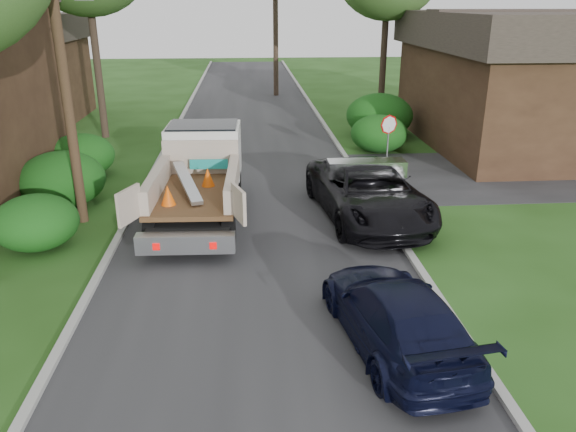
# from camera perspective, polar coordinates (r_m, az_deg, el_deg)

# --- Properties ---
(ground) EXTENTS (120.00, 120.00, 0.00)m
(ground) POSITION_cam_1_polar(r_m,az_deg,el_deg) (13.67, -2.67, -7.54)
(ground) COLOR #1F4213
(ground) RESTS_ON ground
(road) EXTENTS (8.00, 90.00, 0.02)m
(road) POSITION_cam_1_polar(r_m,az_deg,el_deg) (22.96, -3.45, 4.44)
(road) COLOR #28282B
(road) RESTS_ON ground
(side_street) EXTENTS (16.00, 7.00, 0.02)m
(side_street) POSITION_cam_1_polar(r_m,az_deg,el_deg) (25.19, 25.10, 3.97)
(side_street) COLOR #28282B
(side_street) RESTS_ON ground
(curb_left) EXTENTS (0.20, 90.00, 0.12)m
(curb_left) POSITION_cam_1_polar(r_m,az_deg,el_deg) (23.26, -13.63, 4.24)
(curb_left) COLOR #9E9E99
(curb_left) RESTS_ON ground
(curb_right) EXTENTS (0.20, 90.00, 0.12)m
(curb_right) POSITION_cam_1_polar(r_m,az_deg,el_deg) (23.36, 6.68, 4.76)
(curb_right) COLOR #9E9E99
(curb_right) RESTS_ON ground
(stop_sign) EXTENTS (0.71, 0.32, 2.48)m
(stop_sign) POSITION_cam_1_polar(r_m,az_deg,el_deg) (22.23, 10.16, 8.32)
(stop_sign) COLOR slate
(stop_sign) RESTS_ON ground
(utility_pole) EXTENTS (2.42, 1.25, 10.00)m
(utility_pole) POSITION_cam_1_polar(r_m,az_deg,el_deg) (17.83, -22.08, 15.18)
(utility_pole) COLOR #382619
(utility_pole) RESTS_ON ground
(house_left_far) EXTENTS (7.56, 7.56, 6.00)m
(house_left_far) POSITION_cam_1_polar(r_m,az_deg,el_deg) (36.66, -26.20, 13.47)
(house_left_far) COLOR #342015
(house_left_far) RESTS_ON ground
(house_right) EXTENTS (9.72, 12.96, 6.20)m
(house_right) POSITION_cam_1_polar(r_m,az_deg,el_deg) (29.40, 23.18, 12.77)
(house_right) COLOR #342015
(house_right) RESTS_ON ground
(hedge_left_a) EXTENTS (2.34, 2.34, 1.53)m
(hedge_left_a) POSITION_cam_1_polar(r_m,az_deg,el_deg) (17.14, -24.25, -0.59)
(hedge_left_a) COLOR #104711
(hedge_left_a) RESTS_ON ground
(hedge_left_b) EXTENTS (2.86, 2.86, 1.87)m
(hedge_left_b) POSITION_cam_1_polar(r_m,az_deg,el_deg) (20.32, -22.00, 3.45)
(hedge_left_b) COLOR #104711
(hedge_left_b) RESTS_ON ground
(hedge_left_c) EXTENTS (2.60, 2.60, 1.70)m
(hedge_left_c) POSITION_cam_1_polar(r_m,az_deg,el_deg) (23.65, -20.29, 5.79)
(hedge_left_c) COLOR #104711
(hedge_left_c) RESTS_ON ground
(hedge_right_a) EXTENTS (2.60, 2.60, 1.70)m
(hedge_right_a) POSITION_cam_1_polar(r_m,az_deg,el_deg) (26.36, 9.22, 8.27)
(hedge_right_a) COLOR #104711
(hedge_right_a) RESTS_ON ground
(hedge_right_b) EXTENTS (3.38, 3.38, 2.21)m
(hedge_right_b) POSITION_cam_1_polar(r_m,az_deg,el_deg) (29.33, 9.27, 10.05)
(hedge_right_b) COLOR #104711
(hedge_right_b) RESTS_ON ground
(flatbed_truck) EXTENTS (3.24, 6.98, 2.61)m
(flatbed_truck) POSITION_cam_1_polar(r_m,az_deg,el_deg) (18.64, -8.85, 4.83)
(flatbed_truck) COLOR black
(flatbed_truck) RESTS_ON ground
(black_pickup) EXTENTS (3.56, 6.57, 1.75)m
(black_pickup) POSITION_cam_1_polar(r_m,az_deg,el_deg) (17.99, 8.14, 2.45)
(black_pickup) COLOR black
(black_pickup) RESTS_ON ground
(navy_suv) EXTENTS (2.66, 5.09, 1.41)m
(navy_suv) POSITION_cam_1_polar(r_m,az_deg,el_deg) (11.51, 10.92, -9.79)
(navy_suv) COLOR black
(navy_suv) RESTS_ON ground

